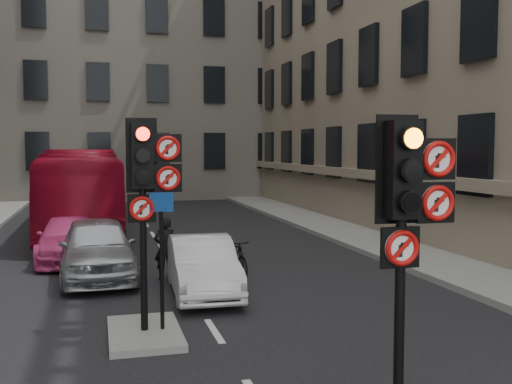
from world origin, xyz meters
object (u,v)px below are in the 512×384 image
signal_far (148,177)px  car_pink (70,238)px  motorcyclist (165,248)px  signal_near (409,202)px  bus_red (82,191)px  car_silver (97,248)px  car_white (202,266)px  motorcycle (235,258)px  info_sign (162,241)px

signal_far → car_pink: 8.03m
signal_far → motorcyclist: (0.75, 4.36, -1.94)m
signal_near → motorcyclist: size_ratio=2.33×
car_pink → bus_red: size_ratio=0.38×
car_silver → bus_red: 8.38m
car_white → car_pink: bearing=123.7°
signal_near → motorcyclist: bearing=102.5°
car_silver → car_pink: size_ratio=1.02×
signal_far → motorcycle: (2.43, 4.21, -2.22)m
car_silver → motorcyclist: 1.70m
signal_far → car_white: signal_far is taller
signal_near → car_pink: 12.48m
car_white → signal_far: bearing=-114.3°
signal_near → car_pink: signal_near is taller
motorcycle → motorcyclist: bearing=165.5°
info_sign → car_pink: bearing=114.2°
car_pink → info_sign: (1.81, -7.63, 1.00)m
car_silver → car_pink: bearing=103.5°
car_silver → info_sign: (1.06, -4.98, 0.88)m
bus_red → motorcyclist: (2.13, -8.90, -0.80)m
car_white → motorcyclist: motorcyclist is taller
signal_far → car_white: size_ratio=0.95×
car_white → motorcyclist: (-0.62, 1.65, 0.15)m
signal_near → bus_red: signal_near is taller
info_sign → car_white: bearing=78.1°
car_white → car_pink: size_ratio=0.87×
car_white → bus_red: bus_red is taller
car_pink → info_sign: info_sign is taller
signal_far → motorcyclist: bearing=80.3°
car_pink → bus_red: bearing=87.0°
signal_far → car_pink: (-1.60, 7.59, -2.08)m
car_silver → motorcyclist: size_ratio=2.86×
car_silver → car_white: size_ratio=1.16×
car_pink → motorcycle: bearing=-40.8°
signal_far → car_white: bearing=63.3°
bus_red → info_sign: 13.39m
signal_far → motorcyclist: size_ratio=2.33×
signal_far → info_sign: (0.21, -0.04, -1.08)m
car_white → car_pink: 5.71m
signal_near → motorcycle: signal_near is taller
car_silver → bus_red: size_ratio=0.39×
car_pink → bus_red: bus_red is taller
signal_near → car_white: signal_near is taller
signal_near → car_silver: signal_near is taller
bus_red → motorcyclist: size_ratio=7.34×
bus_red → car_pink: bearing=-92.4°
car_white → motorcyclist: size_ratio=2.46×
car_silver → motorcycle: size_ratio=2.74×
motorcyclist → car_silver: bearing=-22.3°
signal_far → bus_red: size_ratio=0.32×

